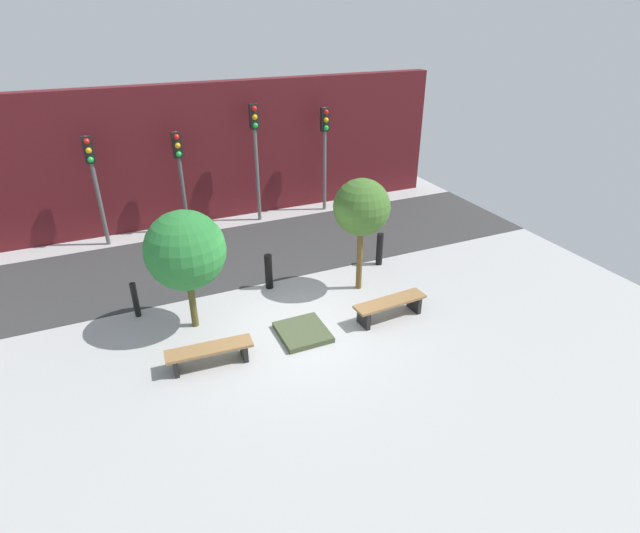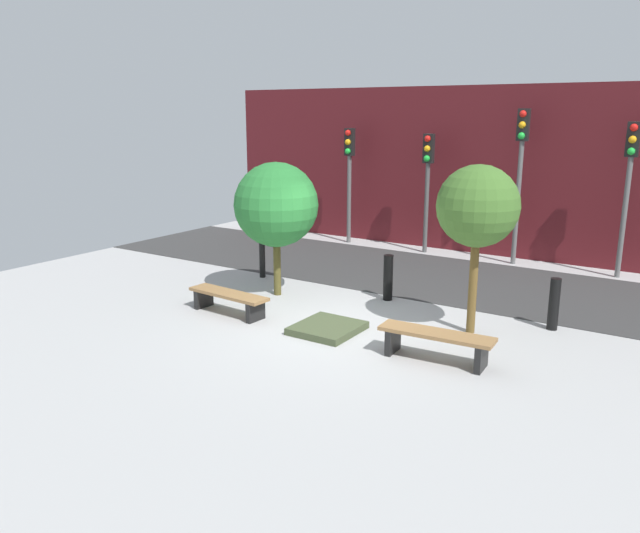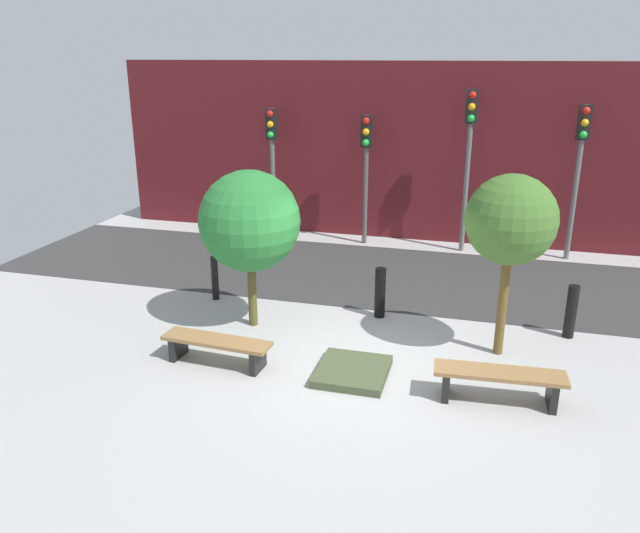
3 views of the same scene
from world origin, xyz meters
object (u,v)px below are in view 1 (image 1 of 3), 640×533
Objects in this scene: traffic_light_west at (93,172)px; traffic_light_east at (325,141)px; tree_behind_left_bench at (185,251)px; tree_behind_right_bench at (362,208)px; bollard_left at (269,272)px; traffic_light_mid_west at (180,164)px; bench_right at (390,305)px; traffic_light_mid_east at (255,143)px; planter_bed at (303,332)px; bollard_center at (380,249)px; bench_left at (210,352)px; bollard_far_left at (135,300)px.

traffic_light_west is 7.39m from traffic_light_east.
tree_behind_left_bench is 4.28m from tree_behind_right_bench.
traffic_light_mid_west is at bearing 104.99° from bollard_left.
traffic_light_west is at bearing 136.37° from tree_behind_right_bench.
traffic_light_mid_west is at bearing 111.59° from bench_right.
tree_behind_left_bench is 6.54m from traffic_light_mid_east.
planter_bed is 3.34m from tree_behind_right_bench.
bollard_center is (3.31, 0.00, -0.00)m from bollard_left.
traffic_light_mid_west reaches higher than planter_bed.
bench_right reaches higher than bench_left.
traffic_light_west is (-3.69, 6.91, 2.26)m from planter_bed.
bollard_far_left is 0.25× the size of traffic_light_east.
tree_behind_left_bench is 8.07m from traffic_light_east.
bench_right is 2.78m from bollard_center.
tree_behind_left_bench is at bearing -39.36° from bollard_far_left.
traffic_light_east is at bearing 73.92° from bench_right.
bench_right is 3.30m from bollard_left.
bollard_left is at bearing -75.01° from traffic_light_mid_west.
bench_right is 1.59× the size of planter_bed.
traffic_light_east is (0.39, 4.60, 2.01)m from bollard_center.
bollard_center is 5.03m from traffic_light_east.
tree_behind_right_bench is at bearing -58.78° from traffic_light_mid_west.
traffic_light_mid_east is (-0.91, 5.56, 0.43)m from tree_behind_right_bench.
traffic_light_west is at bearing -180.00° from traffic_light_east.
tree_behind_left_bench is at bearing -121.21° from traffic_light_mid_east.
tree_behind_right_bench reaches higher than bollard_left.
bollard_center is at bearing -94.80° from traffic_light_east.
traffic_light_west reaches higher than tree_behind_right_bench.
traffic_light_mid_west is at bearing 121.22° from tree_behind_right_bench.
traffic_light_east is at bearing 54.41° from bench_left.
bench_left is 7.43m from traffic_light_mid_west.
tree_behind_left_bench is 5.71m from bollard_center.
traffic_light_west is at bearing 179.99° from traffic_light_mid_west.
bollard_center is at bearing 0.00° from bollard_far_left.
bollard_far_left is 8.62m from traffic_light_east.
traffic_light_east reaches higher than tree_behind_left_bench.
bollard_left is (-2.14, 2.52, 0.13)m from bench_right.
tree_behind_left_bench is 3.17× the size of bollard_far_left.
planter_bed is 4.05m from bollard_far_left.
tree_behind_left_bench is at bearing -170.00° from bollard_center.
traffic_light_mid_east is 2.47m from traffic_light_east.
tree_behind_left_bench is 0.72× the size of traffic_light_mid_east.
bench_left is 0.61× the size of tree_behind_right_bench.
traffic_light_mid_west is at bearing 100.10° from planter_bed.
tree_behind_right_bench is at bearing -43.63° from traffic_light_west.
tree_behind_right_bench is 2.93m from bollard_left.
traffic_light_mid_west is at bearing 80.74° from tree_behind_left_bench.
traffic_light_west is at bearing 106.08° from bench_left.
bollard_center is 0.29× the size of traffic_light_mid_west.
planter_bed is 0.34× the size of traffic_light_west.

